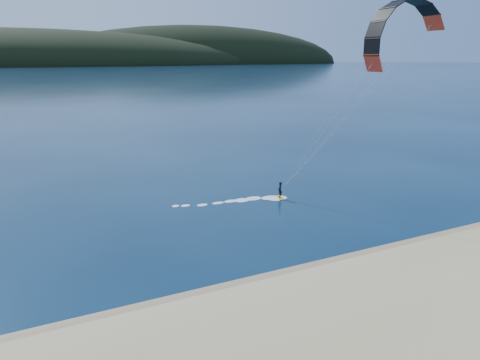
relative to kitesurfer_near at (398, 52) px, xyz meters
name	(u,v)px	position (x,y,z in m)	size (l,w,h in m)	color
ground	(263,345)	(-19.30, -13.00, -13.46)	(1800.00, 1800.00, 0.00)	#061B32
wet_sand	(226,295)	(-19.30, -8.50, -13.41)	(220.00, 2.50, 0.10)	#967657
headland	(55,65)	(-18.67, 732.28, -13.46)	(1200.00, 310.00, 140.00)	black
kitesurfer_near	(398,52)	(0.00, 0.00, 0.00)	(23.47, 8.02, 17.98)	gold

